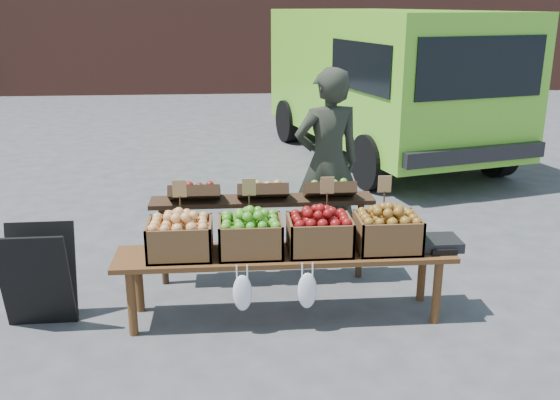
{
  "coord_description": "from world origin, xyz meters",
  "views": [
    {
      "loc": [
        -0.02,
        -4.84,
        2.47
      ],
      "look_at": [
        0.39,
        0.26,
        0.85
      ],
      "focal_mm": 40.0,
      "sensor_mm": 36.0,
      "label": 1
    }
  ],
  "objects_px": {
    "crate_russet_pears": "(250,237)",
    "weighing_scale": "(438,243)",
    "chalkboard_sign": "(39,276)",
    "back_table": "(263,228)",
    "display_bench": "(285,285)",
    "crate_golden_apples": "(180,239)",
    "crate_red_apples": "(319,235)",
    "vendor": "(327,163)",
    "crate_green_apples": "(387,233)",
    "delivery_van": "(384,86)"
  },
  "relations": [
    {
      "from": "crate_russet_pears",
      "to": "weighing_scale",
      "type": "bearing_deg",
      "value": 0.0
    },
    {
      "from": "chalkboard_sign",
      "to": "back_table",
      "type": "xyz_separation_m",
      "value": [
        1.81,
        0.67,
        0.11
      ]
    },
    {
      "from": "display_bench",
      "to": "crate_golden_apples",
      "type": "xyz_separation_m",
      "value": [
        -0.82,
        0.0,
        0.42
      ]
    },
    {
      "from": "crate_red_apples",
      "to": "vendor",
      "type": "bearing_deg",
      "value": 78.81
    },
    {
      "from": "crate_russet_pears",
      "to": "crate_green_apples",
      "type": "xyz_separation_m",
      "value": [
        1.1,
        0.0,
        0.0
      ]
    },
    {
      "from": "back_table",
      "to": "crate_red_apples",
      "type": "distance_m",
      "value": 0.85
    },
    {
      "from": "display_bench",
      "to": "crate_green_apples",
      "type": "relative_size",
      "value": 5.4
    },
    {
      "from": "crate_russet_pears",
      "to": "weighing_scale",
      "type": "xyz_separation_m",
      "value": [
        1.52,
        0.0,
        -0.1
      ]
    },
    {
      "from": "vendor",
      "to": "crate_green_apples",
      "type": "distance_m",
      "value": 1.41
    },
    {
      "from": "display_bench",
      "to": "crate_russet_pears",
      "type": "xyz_separation_m",
      "value": [
        -0.28,
        0.0,
        0.42
      ]
    },
    {
      "from": "chalkboard_sign",
      "to": "crate_green_apples",
      "type": "relative_size",
      "value": 1.64
    },
    {
      "from": "crate_golden_apples",
      "to": "crate_russet_pears",
      "type": "bearing_deg",
      "value": 0.0
    },
    {
      "from": "crate_russet_pears",
      "to": "crate_red_apples",
      "type": "height_order",
      "value": "same"
    },
    {
      "from": "chalkboard_sign",
      "to": "back_table",
      "type": "relative_size",
      "value": 0.39
    },
    {
      "from": "vendor",
      "to": "back_table",
      "type": "bearing_deg",
      "value": 30.02
    },
    {
      "from": "back_table",
      "to": "crate_golden_apples",
      "type": "distance_m",
      "value": 1.01
    },
    {
      "from": "crate_golden_apples",
      "to": "crate_red_apples",
      "type": "height_order",
      "value": "same"
    },
    {
      "from": "crate_green_apples",
      "to": "crate_red_apples",
      "type": "bearing_deg",
      "value": 180.0
    },
    {
      "from": "back_table",
      "to": "chalkboard_sign",
      "type": "bearing_deg",
      "value": -159.76
    },
    {
      "from": "back_table",
      "to": "weighing_scale",
      "type": "xyz_separation_m",
      "value": [
        1.39,
        -0.72,
        0.09
      ]
    },
    {
      "from": "vendor",
      "to": "back_table",
      "type": "xyz_separation_m",
      "value": [
        -0.68,
        -0.64,
        -0.43
      ]
    },
    {
      "from": "delivery_van",
      "to": "vendor",
      "type": "distance_m",
      "value": 4.37
    },
    {
      "from": "vendor",
      "to": "crate_red_apples",
      "type": "xyz_separation_m",
      "value": [
        -0.27,
        -1.36,
        -0.24
      ]
    },
    {
      "from": "display_bench",
      "to": "weighing_scale",
      "type": "distance_m",
      "value": 1.29
    },
    {
      "from": "crate_russet_pears",
      "to": "display_bench",
      "type": "bearing_deg",
      "value": 0.0
    },
    {
      "from": "crate_green_apples",
      "to": "display_bench",
      "type": "bearing_deg",
      "value": 180.0
    },
    {
      "from": "display_bench",
      "to": "crate_golden_apples",
      "type": "relative_size",
      "value": 5.4
    },
    {
      "from": "chalkboard_sign",
      "to": "crate_russet_pears",
      "type": "bearing_deg",
      "value": -2.72
    },
    {
      "from": "display_bench",
      "to": "crate_red_apples",
      "type": "relative_size",
      "value": 5.4
    },
    {
      "from": "delivery_van",
      "to": "back_table",
      "type": "xyz_separation_m",
      "value": [
        -2.23,
        -4.72,
        -0.66
      ]
    },
    {
      "from": "vendor",
      "to": "back_table",
      "type": "relative_size",
      "value": 0.9
    },
    {
      "from": "chalkboard_sign",
      "to": "weighing_scale",
      "type": "xyz_separation_m",
      "value": [
        3.2,
        -0.05,
        0.2
      ]
    },
    {
      "from": "chalkboard_sign",
      "to": "weighing_scale",
      "type": "distance_m",
      "value": 3.21
    },
    {
      "from": "delivery_van",
      "to": "chalkboard_sign",
      "type": "height_order",
      "value": "delivery_van"
    },
    {
      "from": "delivery_van",
      "to": "crate_golden_apples",
      "type": "distance_m",
      "value": 6.19
    },
    {
      "from": "crate_green_apples",
      "to": "weighing_scale",
      "type": "relative_size",
      "value": 1.47
    },
    {
      "from": "vendor",
      "to": "display_bench",
      "type": "relative_size",
      "value": 0.7
    },
    {
      "from": "vendor",
      "to": "weighing_scale",
      "type": "height_order",
      "value": "vendor"
    },
    {
      "from": "back_table",
      "to": "crate_russet_pears",
      "type": "relative_size",
      "value": 4.2
    },
    {
      "from": "vendor",
      "to": "chalkboard_sign",
      "type": "distance_m",
      "value": 2.87
    },
    {
      "from": "back_table",
      "to": "display_bench",
      "type": "relative_size",
      "value": 0.78
    },
    {
      "from": "display_bench",
      "to": "crate_russet_pears",
      "type": "height_order",
      "value": "crate_russet_pears"
    },
    {
      "from": "display_bench",
      "to": "crate_russet_pears",
      "type": "relative_size",
      "value": 5.4
    },
    {
      "from": "back_table",
      "to": "crate_green_apples",
      "type": "height_order",
      "value": "back_table"
    },
    {
      "from": "crate_red_apples",
      "to": "delivery_van",
      "type": "bearing_deg",
      "value": 71.53
    },
    {
      "from": "crate_golden_apples",
      "to": "weighing_scale",
      "type": "relative_size",
      "value": 1.47
    },
    {
      "from": "vendor",
      "to": "display_bench",
      "type": "xyz_separation_m",
      "value": [
        -0.54,
        -1.36,
        -0.66
      ]
    },
    {
      "from": "crate_red_apples",
      "to": "weighing_scale",
      "type": "xyz_separation_m",
      "value": [
        0.97,
        0.0,
        -0.1
      ]
    },
    {
      "from": "delivery_van",
      "to": "back_table",
      "type": "distance_m",
      "value": 5.27
    },
    {
      "from": "crate_red_apples",
      "to": "weighing_scale",
      "type": "relative_size",
      "value": 1.47
    }
  ]
}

